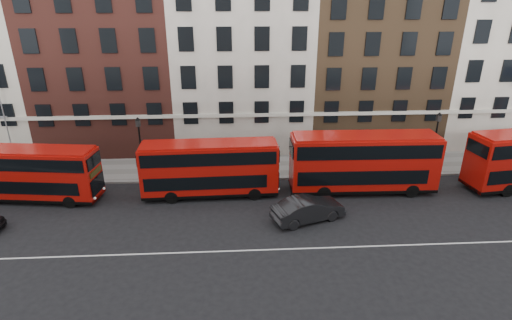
{
  "coord_description": "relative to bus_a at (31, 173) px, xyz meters",
  "views": [
    {
      "loc": [
        -0.94,
        -22.11,
        14.15
      ],
      "look_at": [
        0.63,
        5.0,
        3.0
      ],
      "focal_mm": 28.0,
      "sensor_mm": 36.0,
      "label": 1
    }
  ],
  "objects": [
    {
      "name": "road_centre_line",
      "position": [
        15.88,
        -7.43,
        -2.2
      ],
      "size": [
        70.0,
        0.12,
        0.01
      ],
      "primitive_type": "cube",
      "color": "white",
      "rests_on": "ground"
    },
    {
      "name": "bus_c",
      "position": [
        24.7,
        -0.0,
        0.3
      ],
      "size": [
        11.15,
        2.88,
        4.66
      ],
      "rotation": [
        0.0,
        0.0,
        -0.02
      ],
      "color": "#BE1009",
      "rests_on": "ground"
    },
    {
      "name": "lamp_post_right",
      "position": [
        31.64,
        2.9,
        0.88
      ],
      "size": [
        0.44,
        0.44,
        5.33
      ],
      "color": "black",
      "rests_on": "pavement"
    },
    {
      "name": "ground",
      "position": [
        15.88,
        -5.43,
        -2.2
      ],
      "size": [
        120.0,
        120.0,
        0.0
      ],
      "primitive_type": "plane",
      "color": "black",
      "rests_on": "ground"
    },
    {
      "name": "bus_a",
      "position": [
        0.0,
        0.0,
        0.0
      ],
      "size": [
        9.98,
        3.5,
        4.11
      ],
      "rotation": [
        0.0,
        0.0,
        -0.12
      ],
      "color": "#BE1009",
      "rests_on": "ground"
    },
    {
      "name": "building_terrace",
      "position": [
        15.58,
        12.45,
        8.04
      ],
      "size": [
        64.0,
        11.95,
        22.0
      ],
      "color": "beige",
      "rests_on": "ground"
    },
    {
      "name": "lamp_post_left",
      "position": [
        7.45,
        2.89,
        0.88
      ],
      "size": [
        0.44,
        0.44,
        5.33
      ],
      "color": "black",
      "rests_on": "pavement"
    },
    {
      "name": "traffic_light",
      "position": [
        38.46,
        3.25,
        0.24
      ],
      "size": [
        0.25,
        0.45,
        3.27
      ],
      "color": "black",
      "rests_on": "pavement"
    },
    {
      "name": "pavement",
      "position": [
        15.88,
        5.07,
        -2.13
      ],
      "size": [
        80.0,
        5.0,
        0.15
      ],
      "primitive_type": "cube",
      "color": "gray",
      "rests_on": "ground"
    },
    {
      "name": "iron_railings",
      "position": [
        15.88,
        7.27,
        -1.55
      ],
      "size": [
        6.6,
        0.06,
        1.0
      ],
      "primitive_type": null,
      "color": "black",
      "rests_on": "pavement"
    },
    {
      "name": "car_front",
      "position": [
        19.84,
        -4.1,
        -1.38
      ],
      "size": [
        5.32,
        3.34,
        1.65
      ],
      "primitive_type": "imported",
      "rotation": [
        0.0,
        0.0,
        1.92
      ],
      "color": "black",
      "rests_on": "ground"
    },
    {
      "name": "bus_b",
      "position": [
        13.04,
        -0.0,
        0.08
      ],
      "size": [
        10.21,
        2.75,
        4.26
      ],
      "rotation": [
        0.0,
        0.0,
        0.03
      ],
      "color": "#BE1009",
      "rests_on": "ground"
    },
    {
      "name": "kerb",
      "position": [
        15.88,
        2.57,
        -2.12
      ],
      "size": [
        80.0,
        0.3,
        0.16
      ],
      "primitive_type": "cube",
      "color": "gray",
      "rests_on": "ground"
    }
  ]
}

